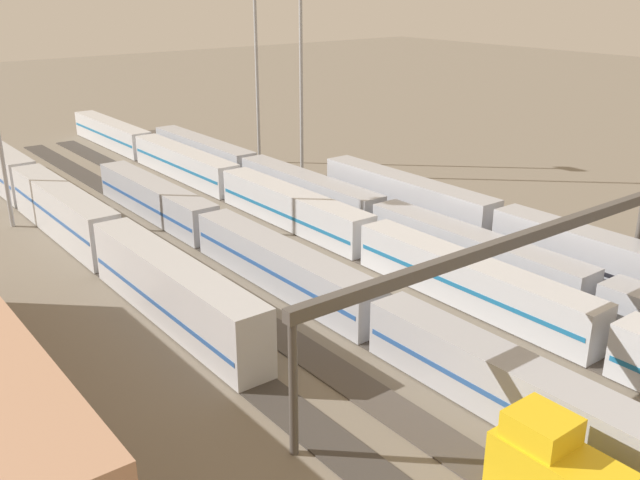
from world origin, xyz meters
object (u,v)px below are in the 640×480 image
(signal_gantry, at_px, (505,254))
(train_on_track_6, at_px, (63,212))
(train_on_track_0, at_px, (617,270))
(train_on_track_2, at_px, (354,233))
(light_mast_0, at_px, (301,20))
(train_on_track_4, at_px, (282,267))
(train_on_track_1, at_px, (380,218))
(light_mast_2, at_px, (256,36))

(signal_gantry, bearing_deg, train_on_track_6, 19.43)
(train_on_track_0, xyz_separation_m, signal_gantry, (-0.19, 15.00, 5.05))
(train_on_track_6, bearing_deg, train_on_track_2, -137.11)
(signal_gantry, bearing_deg, light_mast_0, -21.04)
(train_on_track_0, bearing_deg, train_on_track_4, 47.56)
(train_on_track_1, relative_size, signal_gantry, 2.73)
(train_on_track_2, xyz_separation_m, train_on_track_6, (21.53, 20.00, 0.55))
(train_on_track_4, distance_m, light_mast_0, 40.89)
(train_on_track_1, bearing_deg, signal_gantry, 156.42)
(train_on_track_4, distance_m, train_on_track_2, 10.31)
(train_on_track_4, xyz_separation_m, train_on_track_1, (4.44, -15.00, 0.01))
(train_on_track_0, bearing_deg, train_on_track_1, 12.41)
(light_mast_0, distance_m, light_mast_2, 9.89)
(train_on_track_2, bearing_deg, light_mast_2, -19.48)
(train_on_track_1, height_order, train_on_track_2, train_on_track_2)
(train_on_track_1, bearing_deg, light_mast_0, -18.56)
(train_on_track_4, distance_m, signal_gantry, 19.95)
(train_on_track_1, bearing_deg, train_on_track_2, 111.10)
(train_on_track_1, relative_size, train_on_track_2, 0.69)
(train_on_track_6, bearing_deg, train_on_track_1, -128.10)
(train_on_track_2, distance_m, train_on_track_6, 29.39)
(train_on_track_0, xyz_separation_m, train_on_track_1, (22.73, 5.00, -0.59))
(train_on_track_0, bearing_deg, light_mast_2, -2.68)
(train_on_track_4, bearing_deg, signal_gantry, -164.85)
(light_mast_0, height_order, signal_gantry, light_mast_0)
(light_mast_0, relative_size, signal_gantry, 0.91)
(train_on_track_2, height_order, train_on_track_6, train_on_track_6)
(train_on_track_2, xyz_separation_m, light_mast_0, (26.15, -13.13, 17.72))
(train_on_track_4, bearing_deg, light_mast_2, -30.61)
(train_on_track_6, distance_m, signal_gantry, 45.37)
(train_on_track_1, relative_size, light_mast_2, 3.49)
(train_on_track_6, distance_m, light_mast_0, 37.60)
(train_on_track_1, xyz_separation_m, light_mast_0, (24.22, -8.13, 17.75))
(train_on_track_4, xyz_separation_m, train_on_track_6, (24.05, 10.00, 0.59))
(light_mast_2, height_order, signal_gantry, light_mast_2)
(train_on_track_2, distance_m, light_mast_2, 40.92)
(train_on_track_1, distance_m, signal_gantry, 25.63)
(train_on_track_0, distance_m, light_mast_0, 50.08)
(train_on_track_0, height_order, light_mast_2, light_mast_2)
(train_on_track_1, xyz_separation_m, signal_gantry, (-22.91, 10.00, 5.63))
(train_on_track_4, xyz_separation_m, light_mast_0, (28.66, -23.13, 17.76))
(light_mast_0, bearing_deg, train_on_track_6, 97.93)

